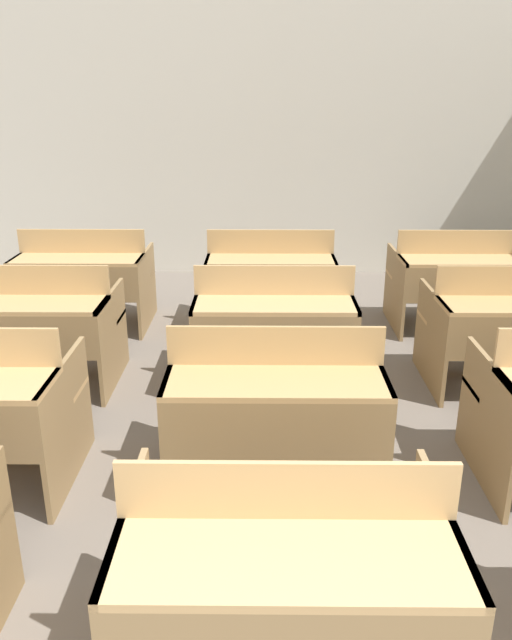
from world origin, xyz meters
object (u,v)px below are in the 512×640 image
Objects in this scene: bench_front_center at (285,574)px; bench_third_left at (34,325)px; bench_back_right at (458,278)px; bench_third_center at (274,325)px; bench_back_center at (270,278)px; bench_second_center at (275,404)px; bench_third_right at (511,326)px; bench_back_left at (84,277)px.

bench_front_center is 1.00× the size of bench_third_left.
bench_third_left and bench_back_right have the same top height.
bench_third_left is at bearing -179.73° from bench_third_center.
bench_third_left is 3.61m from bench_back_right.
bench_back_center is at bearing 90.12° from bench_front_center.
bench_third_right is (1.71, 1.22, 0.00)m from bench_second_center.
bench_back_right is at bearing 90.85° from bench_third_right.
bench_third_left is 1.00× the size of bench_back_left.
bench_back_left is (-3.38, 1.23, 0.00)m from bench_third_right.
bench_back_left is (-1.68, 2.44, 0.00)m from bench_second_center.
bench_third_center and bench_third_right have the same top height.
bench_third_left is (-1.70, 1.20, 0.00)m from bench_second_center.
bench_back_right is (1.69, 2.44, 0.00)m from bench_second_center.
bench_third_right is at bearing -35.62° from bench_back_center.
bench_third_right and bench_back_left have the same top height.
bench_back_center is (0.00, 2.44, 0.00)m from bench_second_center.
bench_front_center and bench_back_left have the same top height.
bench_back_right is at bearing 20.00° from bench_third_left.
bench_third_right is at bearing 0.22° from bench_third_left.
bench_third_center is at bearing 0.27° from bench_third_left.
bench_third_right is 1.00× the size of bench_back_left.
bench_second_center and bench_back_center have the same top height.
bench_third_left and bench_third_center have the same top height.
bench_back_center is 1.00× the size of bench_back_right.
bench_third_left is at bearing -144.17° from bench_back_center.
bench_second_center and bench_third_right have the same top height.
bench_front_center is at bearing -124.46° from bench_third_right.
bench_back_left is at bearing 160.08° from bench_third_right.
bench_second_center is at bearing -90.09° from bench_back_center.
bench_third_center is (0.00, 2.46, 0.00)m from bench_front_center.
bench_front_center is at bearing -55.07° from bench_third_left.
bench_third_center and bench_back_right have the same top height.
bench_back_center is at bearing 90.49° from bench_third_center.
bench_third_center is 1.23m from bench_back_center.
bench_third_left is at bearing -160.00° from bench_back_right.
bench_back_right is at bearing 65.57° from bench_front_center.
bench_third_center is at bearing 89.32° from bench_second_center.
bench_back_left is (-1.69, 1.23, 0.00)m from bench_third_center.
bench_front_center is 2.46m from bench_third_center.
bench_third_center is at bearing -89.51° from bench_back_center.
bench_second_center and bench_back_right have the same top height.
bench_third_center is 2.09m from bench_back_left.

